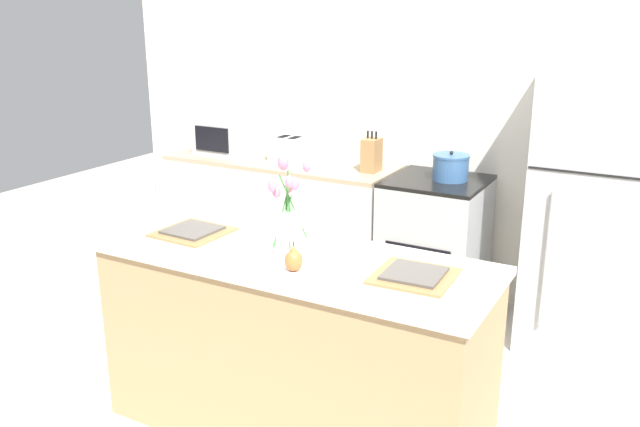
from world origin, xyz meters
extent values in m
cube|color=silver|center=(0.00, 2.00, 1.35)|extent=(5.20, 0.08, 2.70)
cube|color=tan|center=(0.00, 0.00, 0.43)|extent=(1.76, 0.62, 0.87)
cube|color=silver|center=(0.00, 0.00, 0.89)|extent=(1.80, 0.66, 0.03)
cube|color=silver|center=(-1.06, 1.60, 0.43)|extent=(1.68, 0.60, 0.87)
cube|color=tan|center=(-1.06, 1.60, 0.88)|extent=(1.68, 0.60, 0.03)
cube|color=#B2B5B7|center=(0.10, 1.60, 0.44)|extent=(0.60, 0.60, 0.88)
cube|color=black|center=(0.10, 1.60, 0.89)|extent=(0.60, 0.60, 0.02)
cube|color=black|center=(0.10, 1.30, 0.40)|extent=(0.42, 0.01, 0.29)
cube|color=#B7BABC|center=(1.05, 1.60, 0.90)|extent=(0.68, 0.64, 1.80)
cube|color=black|center=(1.05, 1.28, 1.12)|extent=(0.67, 0.01, 0.01)
cylinder|color=#B2B5B7|center=(0.86, 1.26, 0.61)|extent=(0.02, 0.02, 0.78)
cylinder|color=silver|center=(0.00, -0.03, 1.01)|extent=(0.12, 0.12, 0.21)
cylinder|color=#3D8438|center=(0.01, -0.03, 1.09)|extent=(0.04, 0.01, 0.26)
ellipsoid|color=pink|center=(0.03, -0.03, 1.24)|extent=(0.04, 0.04, 0.06)
cylinder|color=#3D8438|center=(0.01, -0.01, 1.12)|extent=(0.06, 0.13, 0.31)
ellipsoid|color=pink|center=(0.04, 0.06, 1.29)|extent=(0.03, 0.03, 0.05)
cylinder|color=#3D8438|center=(0.00, -0.02, 1.08)|extent=(0.02, 0.06, 0.23)
ellipsoid|color=pink|center=(-0.01, 0.00, 1.21)|extent=(0.03, 0.03, 0.05)
cylinder|color=#3D8438|center=(-0.01, -0.02, 1.13)|extent=(0.05, 0.04, 0.34)
ellipsoid|color=pink|center=(-0.04, -0.01, 1.32)|extent=(0.05, 0.05, 0.07)
cylinder|color=#3D8438|center=(-0.01, -0.04, 1.07)|extent=(0.06, 0.04, 0.22)
ellipsoid|color=pink|center=(-0.04, -0.06, 1.20)|extent=(0.04, 0.04, 0.05)
cylinder|color=#3D8438|center=(-0.02, -0.06, 1.09)|extent=(0.04, 0.08, 0.26)
ellipsoid|color=pink|center=(-0.03, -0.10, 1.23)|extent=(0.04, 0.04, 0.06)
cylinder|color=#3D8438|center=(0.01, -0.04, 1.10)|extent=(0.08, 0.10, 0.28)
ellipsoid|color=pink|center=(0.04, -0.09, 1.26)|extent=(0.04, 0.04, 0.05)
ellipsoid|color=#C66B33|center=(0.10, -0.16, 0.95)|extent=(0.08, 0.08, 0.09)
cone|color=#C66B33|center=(0.10, -0.16, 1.00)|extent=(0.04, 0.04, 0.03)
cylinder|color=brown|center=(0.10, -0.16, 1.02)|extent=(0.01, 0.01, 0.02)
cube|color=olive|center=(-0.57, 0.01, 0.91)|extent=(0.33, 0.33, 0.01)
cube|color=#514C47|center=(-0.57, 0.01, 0.92)|extent=(0.24, 0.24, 0.01)
cube|color=olive|center=(0.57, 0.01, 0.91)|extent=(0.33, 0.33, 0.01)
cube|color=#514C47|center=(0.57, 0.01, 0.92)|extent=(0.24, 0.24, 0.01)
cube|color=#B7BABC|center=(-0.99, 1.60, 0.98)|extent=(0.26, 0.18, 0.17)
cube|color=black|center=(-1.04, 1.60, 1.07)|extent=(0.05, 0.11, 0.01)
cube|color=black|center=(-0.95, 1.60, 1.07)|extent=(0.05, 0.11, 0.01)
cube|color=black|center=(-1.13, 1.60, 1.01)|extent=(0.02, 0.02, 0.02)
cylinder|color=#386093|center=(0.17, 1.63, 0.97)|extent=(0.22, 0.22, 0.15)
cylinder|color=#386093|center=(0.17, 1.63, 1.05)|extent=(0.23, 0.23, 0.01)
sphere|color=black|center=(0.17, 1.63, 1.07)|extent=(0.02, 0.02, 0.02)
cube|color=#B7BABC|center=(-1.49, 1.60, 1.03)|extent=(0.48, 0.36, 0.27)
cube|color=black|center=(-1.53, 1.42, 1.03)|extent=(0.29, 0.01, 0.18)
cube|color=#A37547|center=(-0.35, 1.59, 1.01)|extent=(0.10, 0.14, 0.22)
cylinder|color=black|center=(-0.38, 1.59, 1.14)|extent=(0.01, 0.01, 0.05)
cylinder|color=black|center=(-0.35, 1.59, 1.14)|extent=(0.01, 0.01, 0.05)
cylinder|color=black|center=(-0.32, 1.59, 1.14)|extent=(0.01, 0.01, 0.05)
camera|label=1|loc=(1.46, -2.38, 1.95)|focal=38.00mm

